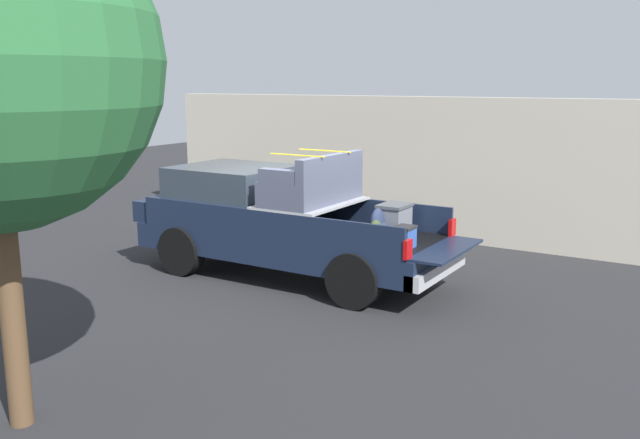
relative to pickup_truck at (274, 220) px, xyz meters
The scene contains 4 objects.
ground_plane 1.05m from the pickup_truck, behind, with size 40.00×40.00×0.00m, color #262628.
pickup_truck is the anchor object (origin of this frame).
building_facade 4.27m from the pickup_truck, 93.77° to the right, with size 11.93×0.36×3.07m, color beige.
trash_can 4.33m from the pickup_truck, 50.27° to the right, with size 0.60×0.60×0.98m.
Camera 1 is at (-6.53, 9.65, 3.41)m, focal length 38.42 mm.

